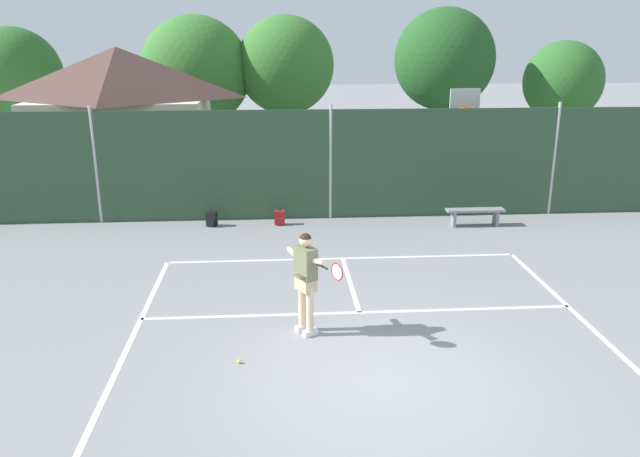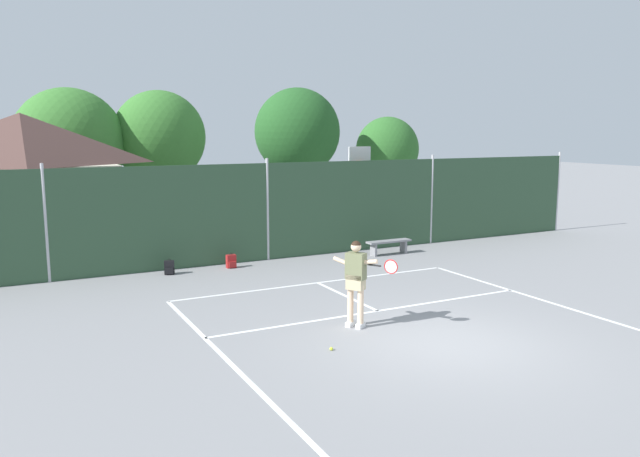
% 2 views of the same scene
% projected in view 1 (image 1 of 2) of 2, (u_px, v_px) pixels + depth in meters
% --- Properties ---
extents(ground_plane, '(120.00, 120.00, 0.00)m').
position_uv_depth(ground_plane, '(380.00, 381.00, 9.55)').
color(ground_plane, gray).
extents(court_markings, '(8.30, 11.10, 0.01)m').
position_uv_depth(court_markings, '(374.00, 360.00, 10.17)').
color(court_markings, white).
rests_on(court_markings, ground).
extents(chainlink_fence, '(26.09, 0.09, 3.26)m').
position_uv_depth(chainlink_fence, '(330.00, 165.00, 17.67)').
color(chainlink_fence, '#2D4C33').
rests_on(chainlink_fence, ground).
extents(basketball_hoop, '(0.90, 0.67, 3.55)m').
position_uv_depth(basketball_hoop, '(463.00, 130.00, 18.85)').
color(basketball_hoop, '#284CB2').
rests_on(basketball_hoop, ground).
extents(clubhouse_building, '(6.11, 4.34, 4.70)m').
position_uv_depth(clubhouse_building, '(122.00, 115.00, 21.41)').
color(clubhouse_building, beige).
rests_on(clubhouse_building, ground).
extents(treeline_backdrop, '(26.92, 4.10, 6.21)m').
position_uv_depth(treeline_backdrop, '(288.00, 70.00, 26.31)').
color(treeline_backdrop, brown).
rests_on(treeline_backdrop, ground).
extents(tennis_player, '(0.90, 1.19, 1.85)m').
position_uv_depth(tennis_player, '(306.00, 275.00, 10.77)').
color(tennis_player, silver).
rests_on(tennis_player, ground).
extents(tennis_ball, '(0.07, 0.07, 0.07)m').
position_uv_depth(tennis_ball, '(239.00, 362.00, 10.05)').
color(tennis_ball, '#CCE033').
rests_on(tennis_ball, ground).
extents(backpack_black, '(0.32, 0.30, 0.46)m').
position_uv_depth(backpack_black, '(212.00, 219.00, 17.25)').
color(backpack_black, black).
rests_on(backpack_black, ground).
extents(backpack_red, '(0.28, 0.24, 0.46)m').
position_uv_depth(backpack_red, '(280.00, 218.00, 17.38)').
color(backpack_red, maroon).
rests_on(backpack_red, ground).
extents(courtside_bench, '(1.60, 0.36, 0.48)m').
position_uv_depth(courtside_bench, '(475.00, 213.00, 17.23)').
color(courtside_bench, gray).
rests_on(courtside_bench, ground).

